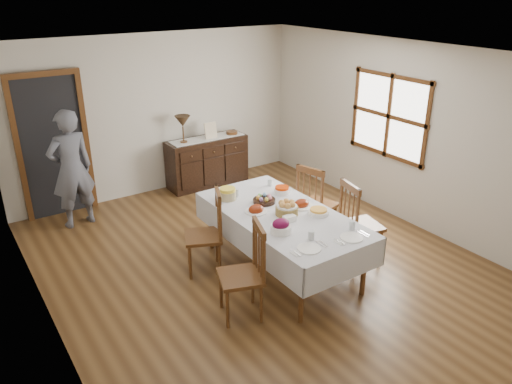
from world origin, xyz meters
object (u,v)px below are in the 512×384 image
chair_right_far (315,202)px  person (71,165)px  chair_left_far (207,232)px  table_lamp (183,122)px  sideboard (207,162)px  dining_table (282,220)px  chair_left_near (246,271)px  chair_right_near (358,222)px

chair_right_far → person: 3.47m
chair_left_far → table_lamp: table_lamp is taller
table_lamp → chair_right_far: bearing=-75.0°
chair_left_far → table_lamp: size_ratio=2.29×
person → sideboard: bearing=-179.8°
table_lamp → dining_table: bearing=-93.3°
chair_right_far → sideboard: 2.60m
chair_left_far → sideboard: (1.35, 2.49, -0.11)m
chair_left_far → chair_right_far: chair_right_far is taller
chair_left_near → person: size_ratio=0.58×
dining_table → chair_right_far: chair_right_far is taller
chair_right_near → table_lamp: (-0.75, 3.34, 0.65)m
chair_right_far → person: size_ratio=0.59×
dining_table → table_lamp: table_lamp is taller
chair_right_near → person: 4.05m
chair_right_near → chair_left_far: bearing=75.6°
chair_left_far → chair_right_far: size_ratio=0.96×
sideboard → dining_table: bearing=-101.3°
chair_right_far → person: person is taller
dining_table → chair_left_near: 1.01m
dining_table → table_lamp: (0.17, 2.98, 0.51)m
chair_left_near → person: 3.34m
chair_right_far → sideboard: size_ratio=0.78×
table_lamp → chair_left_near: bearing=-106.4°
dining_table → chair_right_far: (0.86, 0.40, -0.13)m
dining_table → table_lamp: bearing=86.5°
chair_right_near → person: person is taller
chair_right_far → sideboard: (-0.27, 2.58, -0.13)m
chair_left_far → chair_right_near: size_ratio=0.97×
chair_right_far → dining_table: bearing=99.3°
person → table_lamp: person is taller
sideboard → person: person is taller
person → dining_table: bearing=115.7°
chair_right_far → table_lamp: size_ratio=2.37×
sideboard → chair_right_near: bearing=-84.5°
chair_left_near → chair_left_far: chair_left_near is taller
chair_left_near → chair_right_near: size_ratio=0.98×
sideboard → table_lamp: size_ratio=3.05×
chair_left_far → chair_right_far: bearing=110.9°
person → table_lamp: 1.96m
dining_table → person: size_ratio=1.22×
dining_table → sideboard: 3.06m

